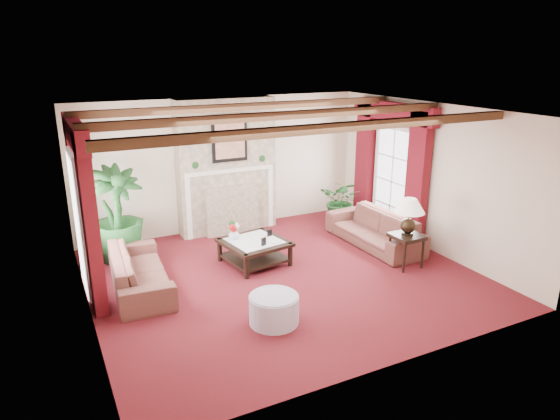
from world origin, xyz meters
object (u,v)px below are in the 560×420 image
coffee_table (255,252)px  ottoman (274,309)px  sofa_left (139,264)px  potted_palm (118,234)px  side_table (406,250)px  sofa_right (375,224)px

coffee_table → ottoman: 2.04m
sofa_left → potted_palm: (-0.08, 1.33, 0.07)m
potted_palm → side_table: potted_palm is taller
sofa_right → potted_palm: size_ratio=1.15×
sofa_right → sofa_left: bearing=-93.2°
potted_palm → ottoman: 3.55m
potted_palm → coffee_table: 2.44m
sofa_right → side_table: bearing=-8.6°
sofa_left → ottoman: 2.36m
sofa_left → coffee_table: 2.00m
sofa_right → side_table: size_ratio=3.70×
potted_palm → side_table: (4.36, -2.52, -0.18)m
sofa_left → side_table: (4.27, -1.19, -0.11)m
sofa_left → potted_palm: size_ratio=1.11×
sofa_right → potted_palm: potted_palm is taller
coffee_table → side_table: 2.61m
potted_palm → sofa_left: bearing=-86.4°
coffee_table → ottoman: size_ratio=1.49×
side_table → potted_palm: bearing=150.0°
side_table → ottoman: size_ratio=0.85×
sofa_right → coffee_table: (-2.41, 0.20, -0.21)m
side_table → ottoman: 2.94m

